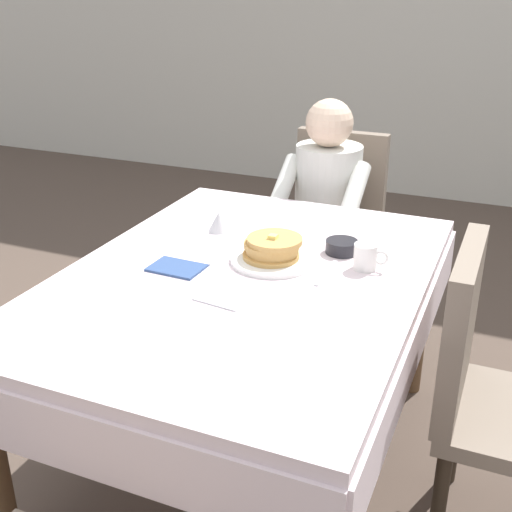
{
  "coord_description": "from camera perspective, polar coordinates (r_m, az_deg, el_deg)",
  "views": [
    {
      "loc": [
        0.77,
        -1.71,
        1.61
      ],
      "look_at": [
        0.02,
        0.04,
        0.79
      ],
      "focal_mm": 45.81,
      "sensor_mm": 36.0,
      "label": 1
    }
  ],
  "objects": [
    {
      "name": "cup_coffee",
      "position": [
        2.12,
        9.6,
        -0.05
      ],
      "size": [
        0.11,
        0.08,
        0.08
      ],
      "color": "white",
      "rests_on": "dining_table_main"
    },
    {
      "name": "chair_diner",
      "position": [
        3.19,
        6.78,
        3.37
      ],
      "size": [
        0.44,
        0.45,
        0.93
      ],
      "rotation": [
        0.0,
        0.0,
        3.14
      ],
      "color": "#7A6B5B",
      "rests_on": "ground"
    },
    {
      "name": "napkin_folded",
      "position": [
        2.12,
        -6.95,
        -1.02
      ],
      "size": [
        0.17,
        0.13,
        0.01
      ],
      "primitive_type": "cube",
      "rotation": [
        0.0,
        0.0,
        -0.03
      ],
      "color": "#334C7F",
      "rests_on": "dining_table_main"
    },
    {
      "name": "diner_person",
      "position": [
        3.0,
        6.04,
        4.92
      ],
      "size": [
        0.4,
        0.43,
        1.12
      ],
      "rotation": [
        0.0,
        0.0,
        3.14
      ],
      "color": "silver",
      "rests_on": "ground"
    },
    {
      "name": "bowl_butter",
      "position": [
        2.23,
        7.49,
        0.81
      ],
      "size": [
        0.11,
        0.11,
        0.04
      ],
      "primitive_type": "cylinder",
      "color": "black",
      "rests_on": "dining_table_main"
    },
    {
      "name": "syrup_pitcher",
      "position": [
        2.4,
        -3.27,
        3.03
      ],
      "size": [
        0.08,
        0.08,
        0.07
      ],
      "color": "silver",
      "rests_on": "dining_table_main"
    },
    {
      "name": "fork_left_of_plate",
      "position": [
        2.21,
        -3.31,
        0.14
      ],
      "size": [
        0.03,
        0.18,
        0.0
      ],
      "primitive_type": "cube",
      "rotation": [
        0.0,
        0.0,
        1.65
      ],
      "color": "silver",
      "rests_on": "dining_table_main"
    },
    {
      "name": "chair_right_side",
      "position": [
        2.03,
        19.7,
        -10.44
      ],
      "size": [
        0.45,
        0.44,
        0.93
      ],
      "rotation": [
        0.0,
        0.0,
        -1.57
      ],
      "color": "#7A6B5B",
      "rests_on": "ground"
    },
    {
      "name": "ground_plane",
      "position": [
        2.48,
        -0.89,
        -17.25
      ],
      "size": [
        14.0,
        14.0,
        0.0
      ],
      "primitive_type": "plane",
      "color": "brown"
    },
    {
      "name": "knife_right_of_plate",
      "position": [
        2.08,
        6.15,
        -1.47
      ],
      "size": [
        0.02,
        0.2,
        0.0
      ],
      "primitive_type": "cube",
      "rotation": [
        0.0,
        0.0,
        1.56
      ],
      "color": "silver",
      "rests_on": "dining_table_main"
    },
    {
      "name": "breakfast_stack",
      "position": [
        2.14,
        1.45,
        0.78
      ],
      "size": [
        0.19,
        0.2,
        0.08
      ],
      "color": "tan",
      "rests_on": "plate_breakfast"
    },
    {
      "name": "plate_breakfast",
      "position": [
        2.15,
        1.48,
        -0.31
      ],
      "size": [
        0.28,
        0.28,
        0.02
      ],
      "primitive_type": "cylinder",
      "color": "white",
      "rests_on": "dining_table_main"
    },
    {
      "name": "dining_table_main",
      "position": [
        2.11,
        -1.0,
        -3.73
      ],
      "size": [
        1.12,
        1.52,
        0.74
      ],
      "color": "silver",
      "rests_on": "ground"
    },
    {
      "name": "spoon_near_edge",
      "position": [
        1.88,
        -3.64,
        -4.23
      ],
      "size": [
        0.15,
        0.03,
        0.0
      ],
      "primitive_type": "cube",
      "rotation": [
        0.0,
        0.0,
        -0.13
      ],
      "color": "silver",
      "rests_on": "dining_table_main"
    }
  ]
}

